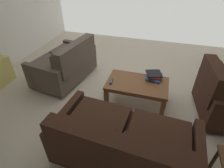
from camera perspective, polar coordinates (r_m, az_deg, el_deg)
name	(u,v)px	position (r m, az deg, el deg)	size (l,w,h in m)	color
ground_plane	(117,91)	(3.49, 1.57, -2.38)	(5.60, 5.84, 0.01)	beige
sofa_main	(123,144)	(2.19, 3.55, -18.92)	(1.76, 0.99, 0.82)	black
loveseat_near	(66,64)	(3.78, -14.67, 6.37)	(1.02, 1.43, 0.87)	black
coffee_table	(137,86)	(3.03, 8.15, -0.58)	(1.03, 0.62, 0.44)	brown
book_stack	(154,76)	(3.14, 13.49, 2.69)	(0.31, 0.33, 0.10)	silver
tv_remote	(111,81)	(2.97, -0.23, 0.87)	(0.06, 0.16, 0.02)	black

